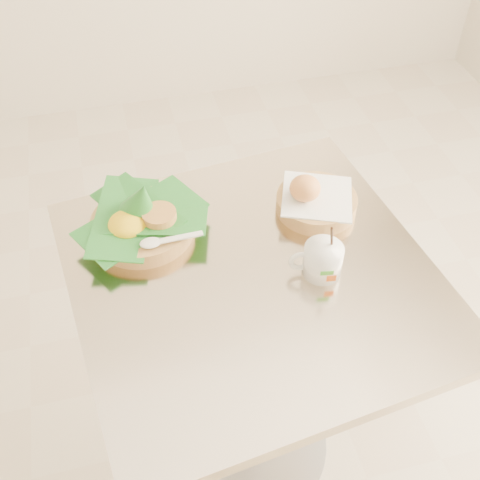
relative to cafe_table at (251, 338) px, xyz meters
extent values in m
plane|color=beige|center=(-0.16, 0.05, -0.53)|extent=(3.60, 3.60, 0.00)
cylinder|color=gray|center=(0.00, 0.00, -0.52)|extent=(0.44, 0.44, 0.03)
cylinder|color=gray|center=(0.00, 0.00, -0.16)|extent=(0.07, 0.07, 0.69)
cube|color=beige|center=(0.00, 0.00, 0.21)|extent=(0.78, 0.78, 0.03)
cylinder|color=tan|center=(-0.19, 0.17, 0.24)|extent=(0.21, 0.21, 0.04)
cone|color=#1C6322|center=(-0.19, 0.18, 0.30)|extent=(0.13, 0.13, 0.11)
ellipsoid|color=yellow|center=(-0.22, 0.16, 0.26)|extent=(0.08, 0.08, 0.04)
cylinder|color=#CC9347|center=(-0.16, 0.16, 0.27)|extent=(0.07, 0.07, 0.02)
cylinder|color=tan|center=(0.18, 0.15, 0.24)|extent=(0.18, 0.18, 0.04)
cube|color=white|center=(0.18, 0.15, 0.26)|extent=(0.19, 0.19, 0.01)
ellipsoid|color=#BE602B|center=(0.15, 0.15, 0.29)|extent=(0.07, 0.07, 0.05)
cylinder|color=white|center=(0.13, -0.03, 0.25)|extent=(0.08, 0.08, 0.07)
torus|color=white|center=(0.09, -0.02, 0.26)|extent=(0.05, 0.02, 0.05)
cylinder|color=#432913|center=(0.13, -0.03, 0.28)|extent=(0.07, 0.07, 0.01)
cylinder|color=black|center=(0.15, -0.03, 0.31)|extent=(0.03, 0.03, 0.10)
cube|color=green|center=(0.13, -0.07, 0.26)|extent=(0.03, 0.00, 0.01)
cube|color=orange|center=(0.14, -0.07, 0.24)|extent=(0.02, 0.00, 0.02)
camera|label=1|loc=(-0.22, -0.75, 1.12)|focal=45.00mm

